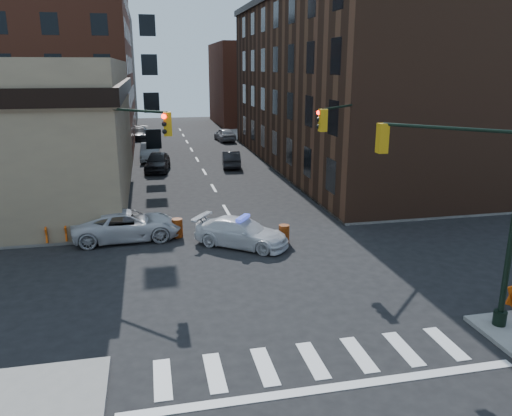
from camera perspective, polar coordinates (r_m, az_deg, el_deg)
name	(u,v)px	position (r m, az deg, el deg)	size (l,w,h in m)	color
ground	(263,273)	(21.71, 0.76, -7.46)	(140.00, 140.00, 0.00)	black
sidewalk_ne	(394,144)	(59.59, 15.51, 7.07)	(34.00, 54.50, 0.15)	gray
apartment_block	(5,33)	(61.14, -26.78, 17.45)	(25.00, 25.00, 24.00)	brown
commercial_row_ne	(350,86)	(45.46, 10.72, 13.59)	(14.00, 34.00, 14.00)	#45291B
filler_nw	(65,71)	(82.23, -20.97, 14.44)	(20.00, 18.00, 16.00)	brown
filler_ne	(267,84)	(79.65, 1.23, 13.99)	(16.00, 16.00, 12.00)	brown
signal_pole_se	(481,193)	(17.90, 24.28, 1.58)	(5.40, 5.27, 8.00)	black
signal_pole_nw	(121,158)	(25.16, -15.20, 5.56)	(3.58, 3.67, 8.00)	black
signal_pole_ne	(347,150)	(27.18, 10.35, 6.59)	(3.67, 3.58, 8.00)	black
tree_ne_near	(278,123)	(47.26, 2.58, 9.64)	(3.00, 3.00, 4.85)	black
tree_ne_far	(260,115)	(54.99, 0.43, 10.53)	(3.00, 3.00, 4.85)	black
police_car	(242,233)	(24.68, -1.66, -2.82)	(1.94, 4.78, 1.39)	silver
pickup	(127,225)	(26.44, -14.49, -1.90)	(2.52, 5.46, 1.52)	silver
parked_car_wnear	(157,162)	(43.39, -11.20, 5.22)	(1.91, 4.74, 1.61)	black
parked_car_wfar	(150,152)	(48.52, -11.98, 6.29)	(1.72, 4.92, 1.62)	#93969B
parked_car_wdeep	(139,133)	(63.29, -13.19, 8.30)	(2.02, 4.98, 1.45)	black
parked_car_enear	(231,159)	(44.44, -2.88, 5.63)	(1.51, 4.34, 1.43)	black
parked_car_efar	(225,134)	(60.38, -3.58, 8.40)	(1.85, 4.61, 1.57)	#92939A
pedestrian_a	(104,219)	(27.26, -16.99, -1.18)	(0.57, 0.38, 1.57)	black
pedestrian_b	(22,227)	(27.31, -25.22, -1.98)	(0.77, 0.60, 1.58)	black
pedestrian_c	(33,205)	(31.03, -24.14, 0.31)	(1.02, 0.43, 1.74)	#212632
barrel_road	(284,234)	(25.14, 3.22, -3.00)	(0.54, 0.54, 0.96)	#C66009
barrel_bank	(177,228)	(26.33, -8.97, -2.26)	(0.55, 0.55, 0.99)	orange
barricade_nw_a	(57,233)	(26.78, -21.80, -2.67)	(1.22, 0.61, 0.91)	orange
barricade_nw_b	(7,230)	(28.29, -26.56, -2.26)	(1.23, 0.61, 0.92)	orange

